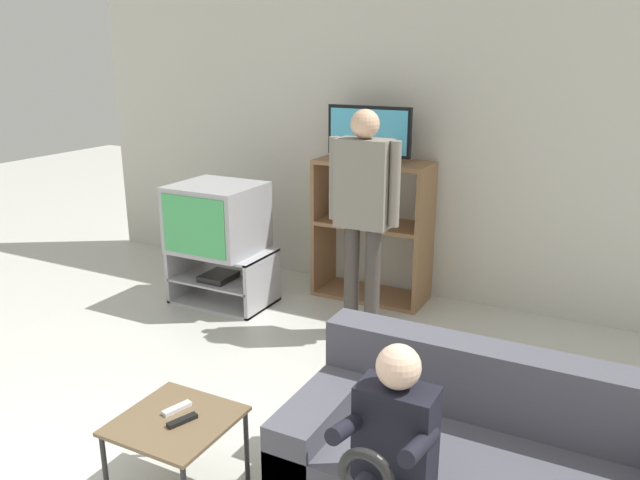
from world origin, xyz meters
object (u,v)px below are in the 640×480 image
Objects in this scene: television_flat at (369,135)px; couch at (488,477)px; person_seated_child at (388,455)px; snack_table at (176,427)px; remote_control_white at (177,408)px; remote_control_black at (182,420)px; television_main at (217,218)px; person_standing_adult at (363,203)px; media_shelf at (372,229)px; tv_stand at (223,276)px.

television_flat is 2.96m from couch.
couch is at bearing 58.22° from person_seated_child.
couch reaches higher than snack_table.
television_flat is at bearing 94.69° from snack_table.
television_flat is at bearing 111.00° from remote_control_white.
television_flat is 2.89m from remote_control_black.
television_main is 0.39× the size of couch.
person_seated_child is (1.00, -2.03, -0.43)m from person_standing_adult.
media_shelf reaches higher than person_seated_child.
couch reaches higher than remote_control_white.
person_standing_adult reaches higher than remote_control_white.
remote_control_white is 0.09× the size of person_standing_adult.
television_main is at bearing -162.87° from tv_stand.
television_main is 0.68× the size of person_seated_child.
television_flat reaches higher than tv_stand.
person_standing_adult is at bearing 104.70° from remote_control_white.
snack_table is 0.51× the size of person_seated_child.
person_seated_child is (0.99, -0.01, 0.16)m from remote_control_black.
media_shelf is (1.08, 0.68, -0.13)m from television_main.
remote_control_black is at bearing -57.56° from television_main.
remote_control_white is at bearing -59.09° from tv_stand.
person_seated_child is at bearing -41.94° from television_main.
media_shelf is at bearing 115.65° from remote_control_black.
tv_stand is at bearing 120.98° from snack_table.
television_main is at bearing -147.68° from media_shelf.
person_standing_adult is 2.31m from person_seated_child.
remote_control_black is at bearing -6.32° from snack_table.
television_flat is 0.83m from person_standing_adult.
tv_stand is 5.63× the size of remote_control_black.
remote_control_black is 0.08× the size of couch.
remote_control_black reaches higher than snack_table.
person_standing_adult is at bearing 129.31° from couch.
television_flat is at bearing 32.52° from tv_stand.
remote_control_white is at bearing -164.34° from couch.
person_standing_adult reaches higher than snack_table.
tv_stand is 0.50m from television_main.
snack_table is 1.06m from person_seated_child.
television_main is 1.28m from media_shelf.
snack_table is 0.29× the size of couch.
television_main is 0.57× the size of media_shelf.
couch is (1.51, -2.29, -0.34)m from media_shelf.
remote_control_black is (1.31, -2.06, -0.31)m from television_main.
television_main is 3.10m from person_seated_child.
tv_stand is at bearing 178.17° from person_standing_adult.
remote_control_white is at bearing 175.81° from person_seated_child.
remote_control_black is 0.09× the size of person_standing_adult.
media_shelf is 8.15× the size of remote_control_white.
tv_stand is 1.67m from television_flat.
media_shelf is 2.76m from couch.
media_shelf is 2.75m from snack_table.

